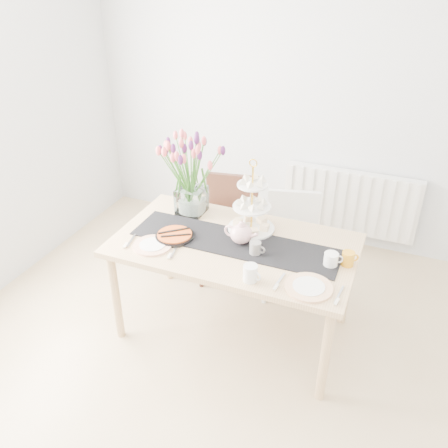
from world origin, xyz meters
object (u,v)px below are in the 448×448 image
at_px(mug_orange, 348,259).
at_px(plate_right, 309,287).
at_px(mug_grey, 255,248).
at_px(teapot, 241,234).
at_px(radiator, 350,202).
at_px(mug_white, 250,273).
at_px(chair_white, 291,236).
at_px(tulip_vase, 190,163).
at_px(plate_left, 152,245).
at_px(chair_brown, 229,221).
at_px(dining_table, 234,252).
at_px(cake_stand, 252,213).
at_px(cream_jug, 331,260).
at_px(tart_tin, 175,236).

bearing_deg(mug_orange, plate_right, -149.28).
bearing_deg(mug_grey, teapot, 151.16).
xyz_separation_m(radiator, mug_white, (-0.32, -1.83, 0.35)).
distance_m(chair_white, mug_white, 1.06).
relative_size(radiator, plate_right, 4.31).
bearing_deg(tulip_vase, plate_left, -93.82).
bearing_deg(mug_orange, mug_grey, 158.17).
bearing_deg(tulip_vase, chair_brown, 68.32).
bearing_deg(plate_left, dining_table, 27.00).
bearing_deg(plate_left, mug_white, -8.30).
xyz_separation_m(tulip_vase, cake_stand, (0.49, -0.08, -0.25)).
bearing_deg(cream_jug, mug_orange, 8.12).
height_order(mug_white, plate_left, mug_white).
distance_m(teapot, cream_jug, 0.60).
bearing_deg(cake_stand, cream_jug, -20.24).
bearing_deg(teapot, cake_stand, 94.66).
xyz_separation_m(chair_brown, cake_stand, (0.34, -0.46, 0.38)).
height_order(radiator, dining_table, same).
relative_size(mug_grey, mug_orange, 0.96).
bearing_deg(mug_grey, plate_left, -160.85).
distance_m(tulip_vase, mug_orange, 1.26).
bearing_deg(mug_orange, mug_white, -175.30).
relative_size(dining_table, plate_left, 6.27).
relative_size(dining_table, plate_right, 5.75).
xyz_separation_m(teapot, tart_tin, (-0.44, -0.10, -0.06)).
height_order(dining_table, plate_right, plate_right).
relative_size(cream_jug, mug_white, 0.85).
height_order(chair_white, mug_grey, mug_grey).
bearing_deg(mug_white, plate_left, -169.64).
xyz_separation_m(cream_jug, plate_right, (-0.07, -0.27, -0.04)).
bearing_deg(cream_jug, dining_table, 159.69).
bearing_deg(radiator, mug_white, -99.90).
height_order(radiator, mug_orange, mug_orange).
bearing_deg(dining_table, tulip_vase, 147.83).
relative_size(teapot, cream_jug, 2.66).
bearing_deg(mug_white, chair_white, 108.95).
bearing_deg(dining_table, cake_stand, 76.43).
height_order(chair_white, cake_stand, cake_stand).
distance_m(chair_white, mug_grey, 0.81).
relative_size(chair_white, plate_left, 3.22).
height_order(radiator, chair_brown, chair_brown).
relative_size(cake_stand, plate_right, 1.71).
bearing_deg(mug_grey, mug_orange, 14.96).
xyz_separation_m(mug_orange, plate_left, (-1.22, -0.27, -0.04)).
xyz_separation_m(plate_left, plate_right, (1.05, -0.05, 0.00)).
bearing_deg(tart_tin, chair_brown, 82.53).
height_order(chair_white, mug_orange, mug_orange).
bearing_deg(cake_stand, mug_orange, -13.97).
xyz_separation_m(chair_white, mug_orange, (0.51, -0.63, 0.32)).
xyz_separation_m(cake_stand, mug_white, (0.19, -0.55, -0.08)).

